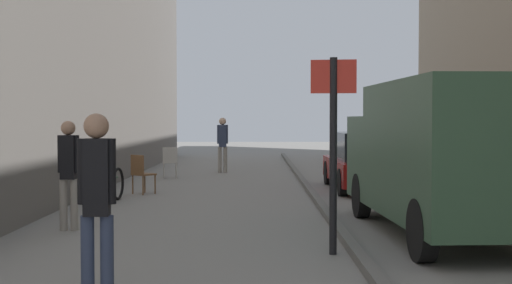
{
  "coord_description": "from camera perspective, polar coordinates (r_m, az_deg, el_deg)",
  "views": [
    {
      "loc": [
        0.27,
        -2.04,
        1.8
      ],
      "look_at": [
        0.32,
        14.26,
        1.25
      ],
      "focal_mm": 48.89,
      "sensor_mm": 36.0,
      "label": 1
    }
  ],
  "objects": [
    {
      "name": "kerb_strip",
      "position": [
        14.2,
        5.13,
        -5.11
      ],
      "size": [
        0.16,
        40.0,
        0.12
      ],
      "primitive_type": "cube",
      "color": "#615F5B",
      "rests_on": "ground_plane"
    },
    {
      "name": "street_sign_post",
      "position": [
        9.22,
        6.17,
        0.35
      ],
      "size": [
        0.6,
        0.12,
        2.6
      ],
      "rotation": [
        0.0,
        0.0,
        3.0
      ],
      "color": "black",
      "rests_on": "ground_plane"
    },
    {
      "name": "cafe_chair_by_doorway",
      "position": [
        21.23,
        -7.22,
        -1.47
      ],
      "size": [
        0.5,
        0.5,
        0.94
      ],
      "rotation": [
        0.0,
        0.0,
        0.15
      ],
      "color": "#B7B2A8",
      "rests_on": "ground_plane"
    },
    {
      "name": "pedestrian_mid_block",
      "position": [
        23.13,
        -2.93,
        0.08
      ],
      "size": [
        0.36,
        0.24,
        1.83
      ],
      "rotation": [
        0.0,
        0.0,
        0.14
      ],
      "color": "gray",
      "rests_on": "ground_plane"
    },
    {
      "name": "parked_car",
      "position": [
        17.79,
        8.94,
        -1.6
      ],
      "size": [
        1.88,
        4.22,
        1.45
      ],
      "rotation": [
        0.0,
        0.0,
        0.01
      ],
      "color": "maroon",
      "rests_on": "ground_plane"
    },
    {
      "name": "delivery_van",
      "position": [
        11.02,
        14.97,
        -0.94
      ],
      "size": [
        2.2,
        5.66,
        2.34
      ],
      "rotation": [
        0.0,
        0.0,
        0.04
      ],
      "color": "#335138",
      "rests_on": "ground_plane"
    },
    {
      "name": "pedestrian_far_crossing",
      "position": [
        6.85,
        -13.07,
        -4.24
      ],
      "size": [
        0.37,
        0.24,
        1.85
      ],
      "rotation": [
        0.0,
        0.0,
        0.07
      ],
      "color": "#2D3851",
      "rests_on": "ground_plane"
    },
    {
      "name": "cafe_chair_near_window",
      "position": [
        16.76,
        -9.57,
        -2.38
      ],
      "size": [
        0.62,
        0.62,
        0.94
      ],
      "rotation": [
        0.0,
        0.0,
        5.58
      ],
      "color": "brown",
      "rests_on": "ground_plane"
    },
    {
      "name": "bicycle_leaning",
      "position": [
        15.18,
        -12.04,
        -3.47
      ],
      "size": [
        0.29,
        1.76,
        0.98
      ],
      "rotation": [
        0.0,
        0.0,
        -0.13
      ],
      "color": "black",
      "rests_on": "ground_plane"
    },
    {
      "name": "pedestrian_main_foreground",
      "position": [
        11.54,
        -15.26,
        -2.02
      ],
      "size": [
        0.35,
        0.23,
        1.76
      ],
      "rotation": [
        0.0,
        0.0,
        -0.04
      ],
      "color": "gray",
      "rests_on": "ground_plane"
    },
    {
      "name": "ground_plane",
      "position": [
        14.15,
        -1.28,
        -5.37
      ],
      "size": [
        80.0,
        80.0,
        0.0
      ],
      "primitive_type": "plane",
      "color": "gray"
    }
  ]
}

